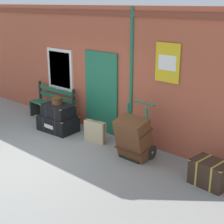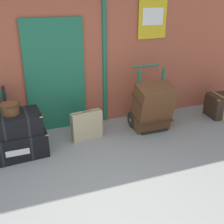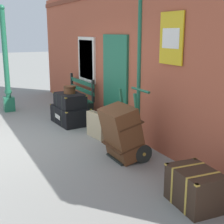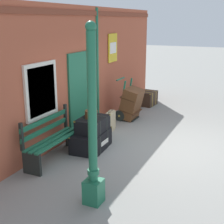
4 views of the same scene
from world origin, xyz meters
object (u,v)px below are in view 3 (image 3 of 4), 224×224
Objects in this scene: round_hatbox at (70,89)px; corner_trunk at (195,188)px; lamp_post at (7,73)px; platform_bench at (77,98)px; steamer_trunk_base at (70,115)px; porters_trolley at (130,142)px; steamer_trunk_middle at (70,100)px; large_brown_trunk at (122,133)px; suitcase_oxblood at (97,125)px.

round_hatbox reaches higher than corner_trunk.
lamp_post is 2.05m from platform_bench.
steamer_trunk_base is 2.55m from porters_trolley.
round_hatbox is (0.83, -0.49, 0.40)m from platform_bench.
round_hatbox is at bearing -178.70° from corner_trunk.
round_hatbox is at bearing 160.69° from steamer_trunk_middle.
steamer_trunk_base is 1.10× the size of large_brown_trunk.
corner_trunk is (5.14, -0.40, -0.20)m from platform_bench.
steamer_trunk_middle is at bearing -173.32° from suitcase_oxblood.
lamp_post is at bearing -169.28° from corner_trunk.
suitcase_oxblood is at bearing -9.94° from platform_bench.
lamp_post is 2.34m from steamer_trunk_middle.
large_brown_trunk reaches higher than steamer_trunk_base.
round_hatbox is 2.56m from large_brown_trunk.
porters_trolley is at bearing 2.92° from suitcase_oxblood.
suitcase_oxblood is (1.27, 0.12, 0.05)m from steamer_trunk_base.
corner_trunk reaches higher than steamer_trunk_base.
large_brown_trunk is (0.00, -0.17, 0.21)m from porters_trolley.
steamer_trunk_middle is 0.87× the size of large_brown_trunk.
lamp_post is at bearing -125.81° from platform_bench.
porters_trolley is at bearing -5.10° from platform_bench.
steamer_trunk_middle is (0.05, -0.02, 0.37)m from steamer_trunk_base.
lamp_post is at bearing -150.79° from steamer_trunk_base.
steamer_trunk_middle reaches higher than corner_trunk.
steamer_trunk_base is at bearing -179.61° from large_brown_trunk.
suitcase_oxblood is (2.09, -0.37, -0.18)m from platform_bench.
suitcase_oxblood is at bearing 6.68° from steamer_trunk_middle.
lamp_post is 6.45m from corner_trunk.
suitcase_oxblood is at bearing -177.08° from porters_trolley.
round_hatbox is 0.32× the size of large_brown_trunk.
lamp_post reaches higher than suitcase_oxblood.
round_hatbox is at bearing -175.64° from porters_trolley.
platform_bench reaches higher than round_hatbox.
large_brown_trunk is 1.79m from corner_trunk.
suitcase_oxblood is (-1.28, 0.11, -0.22)m from large_brown_trunk.
steamer_trunk_base is (1.96, 1.10, -0.86)m from lamp_post.
large_brown_trunk is 1.31× the size of corner_trunk.
suitcase_oxblood reaches higher than corner_trunk.
large_brown_trunk is at bearing -7.98° from platform_bench.
steamer_trunk_base is at bearing -178.77° from corner_trunk.
steamer_trunk_middle is (2.01, 1.08, -0.49)m from lamp_post.
suitcase_oxblood is at bearing 5.82° from round_hatbox.
lamp_post reaches higher than porters_trolley.
steamer_trunk_base is at bearing 158.69° from round_hatbox.
porters_trolley is at bearing 176.92° from corner_trunk.
corner_trunk is (1.78, 0.08, -0.24)m from large_brown_trunk.
round_hatbox is 1.39m from suitcase_oxblood.
platform_bench is 1.92× the size of steamer_trunk_middle.
lamp_post is 3.41× the size of steamer_trunk_middle.
steamer_trunk_middle is 4.29m from corner_trunk.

